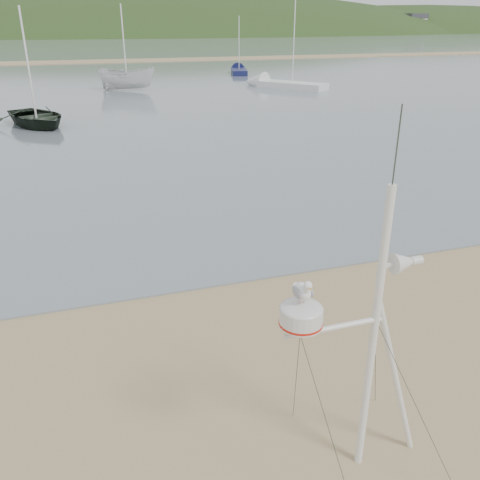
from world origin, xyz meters
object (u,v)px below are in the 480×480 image
object	(u,v)px
mast_rig	(364,397)
boat_white	(125,59)
sailboat_blue_far	(238,70)
boat_dark	(30,79)
sailboat_white_near	(271,83)

from	to	relation	value
mast_rig	boat_white	world-z (taller)	boat_white
boat_white	sailboat_blue_far	world-z (taller)	sailboat_blue_far
boat_dark	sailboat_white_near	world-z (taller)	sailboat_white_near
boat_dark	boat_white	world-z (taller)	boat_dark
boat_dark	boat_white	distance (m)	15.06
boat_dark	boat_white	size ratio (longest dim) A/B	1.00
boat_dark	sailboat_white_near	distance (m)	22.02
boat_white	sailboat_white_near	size ratio (longest dim) A/B	0.63
boat_white	sailboat_blue_far	size ratio (longest dim) A/B	0.76
mast_rig	sailboat_blue_far	distance (m)	52.13
mast_rig	sailboat_blue_far	bearing A→B (deg)	73.51
mast_rig	boat_white	xyz separation A→B (m)	(1.76, 38.50, 1.33)
boat_dark	mast_rig	bearing A→B (deg)	-103.75
boat_dark	sailboat_white_near	xyz separation A→B (m)	(18.06, 12.42, -2.12)
sailboat_white_near	boat_dark	bearing A→B (deg)	-145.48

